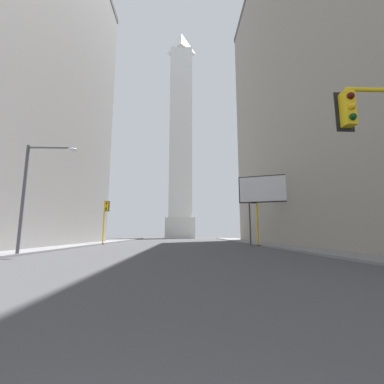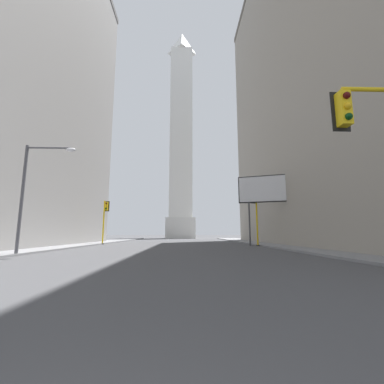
# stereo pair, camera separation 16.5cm
# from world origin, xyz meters

# --- Properties ---
(sidewalk_left) EXTENTS (5.00, 83.62, 0.15)m
(sidewalk_left) POSITION_xyz_m (-11.84, 25.09, 0.07)
(sidewalk_left) COLOR slate
(sidewalk_left) RESTS_ON ground_plane
(sidewalk_right) EXTENTS (5.00, 83.62, 0.15)m
(sidewalk_right) POSITION_xyz_m (11.84, 25.09, 0.07)
(sidewalk_right) COLOR slate
(sidewalk_right) RESTS_ON ground_plane
(building_right) EXTENTS (22.38, 46.51, 44.26)m
(building_right) POSITION_xyz_m (23.10, 27.55, 22.14)
(building_right) COLOR gray
(building_right) RESTS_ON ground_plane
(obelisk) EXTENTS (7.74, 7.74, 61.56)m
(obelisk) POSITION_xyz_m (0.00, 69.69, 29.46)
(obelisk) COLOR silver
(obelisk) RESTS_ON ground_plane
(traffic_light_mid_right) EXTENTS (0.78, 0.50, 6.13)m
(traffic_light_mid_right) POSITION_xyz_m (9.03, 28.79, 4.03)
(traffic_light_mid_right) COLOR yellow
(traffic_light_mid_right) RESTS_ON ground_plane
(traffic_light_mid_left) EXTENTS (0.78, 0.50, 5.55)m
(traffic_light_mid_left) POSITION_xyz_m (-9.23, 33.27, 3.66)
(traffic_light_mid_left) COLOR yellow
(traffic_light_mid_left) RESTS_ON ground_plane
(street_lamp) EXTENTS (3.29, 0.36, 7.17)m
(street_lamp) POSITION_xyz_m (-8.93, 16.62, 4.51)
(street_lamp) COLOR #4C4C51
(street_lamp) RESTS_ON ground_plane
(billboard_sign) EXTENTS (6.59, 2.59, 7.86)m
(billboard_sign) POSITION_xyz_m (10.49, 27.84, 6.16)
(billboard_sign) COLOR #3F3F42
(billboard_sign) RESTS_ON ground_plane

